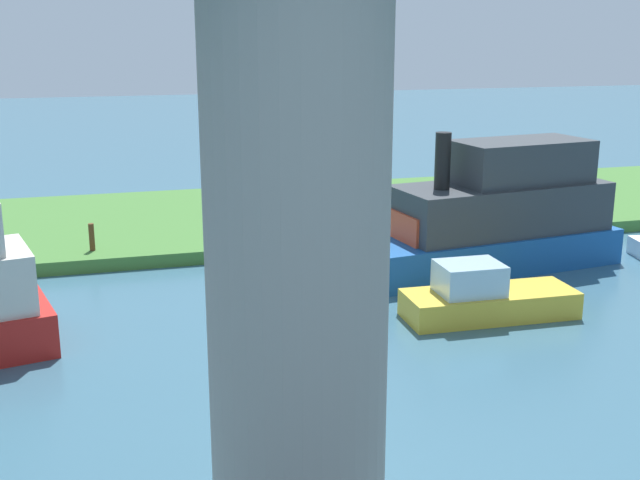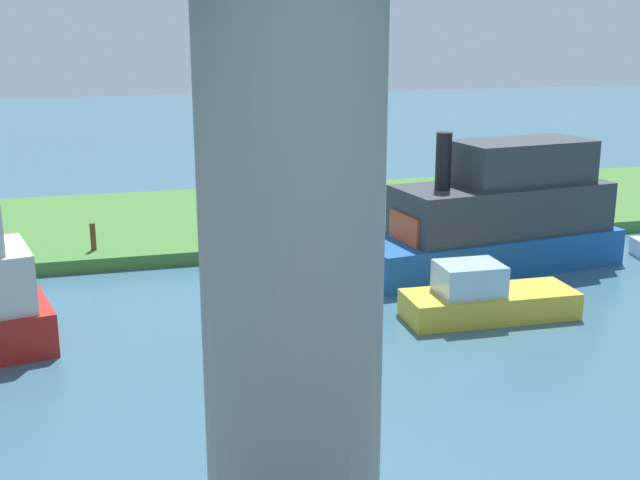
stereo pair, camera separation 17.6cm
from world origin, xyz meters
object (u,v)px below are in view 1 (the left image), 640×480
Objects in this scene: bridge_pylon at (297,255)px; riverboat_paddlewheel at (484,298)px; motorboat_white at (495,217)px; person_on_bank at (278,218)px; mooring_post at (92,237)px.

riverboat_paddlewheel is at bearing -133.06° from bridge_pylon.
motorboat_white is at bearing -128.85° from bridge_pylon.
person_on_bank is at bearing -66.06° from riverboat_paddlewheel.
motorboat_white reaches higher than riverboat_paddlewheel.
mooring_post is (7.08, 0.37, -0.20)m from person_on_bank.
riverboat_paddlewheel is at bearing 59.87° from motorboat_white.
bridge_pylon is 18.13m from mooring_post.
bridge_pylon is 1.85× the size of riverboat_paddlewheel.
bridge_pylon is at bearing 101.18° from mooring_post.
riverboat_paddlewheel reaches higher than mooring_post.
bridge_pylon is 17.16m from motorboat_white.
motorboat_white is 5.68m from riverboat_paddlewheel.
bridge_pylon is at bearing 46.94° from riverboat_paddlewheel.
person_on_bank is at bearing -176.99° from mooring_post.
bridge_pylon is 0.96× the size of motorboat_white.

